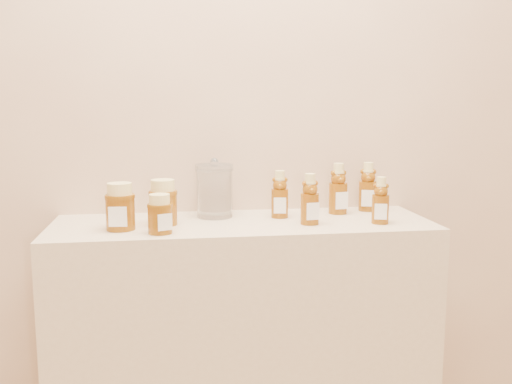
{
  "coord_description": "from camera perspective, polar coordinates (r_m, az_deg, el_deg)",
  "views": [
    {
      "loc": [
        -0.22,
        -0.21,
        1.28
      ],
      "look_at": [
        0.04,
        1.52,
        1.0
      ],
      "focal_mm": 40.0,
      "sensor_mm": 36.0,
      "label": 1
    }
  ],
  "objects": [
    {
      "name": "wall_back",
      "position": [
        1.97,
        -2.09,
        11.11
      ],
      "size": [
        3.5,
        0.02,
        2.7
      ],
      "primitive_type": "cube",
      "color": "tan",
      "rests_on": "ground"
    },
    {
      "name": "bear_bottle_back_left",
      "position": [
        1.87,
        2.4,
        0.09
      ],
      "size": [
        0.07,
        0.07,
        0.18
      ],
      "primitive_type": null,
      "rotation": [
        0.0,
        0.0,
        -0.17
      ],
      "color": "#683608",
      "rests_on": "display_table"
    },
    {
      "name": "display_table",
      "position": [
        1.96,
        -1.27,
        -16.01
      ],
      "size": [
        1.2,
        0.4,
        0.9
      ],
      "primitive_type": "cube",
      "color": "#C3AF8F",
      "rests_on": "ground"
    },
    {
      "name": "honey_jar_front",
      "position": [
        1.67,
        -9.59,
        -2.17
      ],
      "size": [
        0.1,
        0.1,
        0.11
      ],
      "primitive_type": null,
      "rotation": [
        0.0,
        0.0,
        0.42
      ],
      "color": "#683608",
      "rests_on": "display_table"
    },
    {
      "name": "bear_bottle_back_right",
      "position": [
        2.02,
        11.13,
        0.84
      ],
      "size": [
        0.08,
        0.08,
        0.19
      ],
      "primitive_type": null,
      "rotation": [
        0.0,
        0.0,
        -0.3
      ],
      "color": "#683608",
      "rests_on": "display_table"
    },
    {
      "name": "bear_bottle_front_left",
      "position": [
        1.77,
        5.41,
        -0.37
      ],
      "size": [
        0.07,
        0.07,
        0.18
      ],
      "primitive_type": null,
      "rotation": [
        0.0,
        0.0,
        0.11
      ],
      "color": "#683608",
      "rests_on": "display_table"
    },
    {
      "name": "honey_jar_left",
      "position": [
        1.74,
        -13.43,
        -1.42
      ],
      "size": [
        0.1,
        0.1,
        0.14
      ],
      "primitive_type": null,
      "rotation": [
        0.0,
        0.0,
        -0.1
      ],
      "color": "#683608",
      "rests_on": "display_table"
    },
    {
      "name": "honey_jar_back",
      "position": [
        1.78,
        -9.28,
        -1.03
      ],
      "size": [
        0.11,
        0.11,
        0.14
      ],
      "primitive_type": null,
      "rotation": [
        0.0,
        0.0,
        -0.22
      ],
      "color": "#683608",
      "rests_on": "display_table"
    },
    {
      "name": "bear_bottle_back_mid",
      "position": [
        1.95,
        8.22,
        0.68
      ],
      "size": [
        0.07,
        0.07,
        0.2
      ],
      "primitive_type": null,
      "rotation": [
        0.0,
        0.0,
        0.13
      ],
      "color": "#683608",
      "rests_on": "display_table"
    },
    {
      "name": "bear_bottle_front_right",
      "position": [
        1.82,
        12.36,
        -0.51
      ],
      "size": [
        0.07,
        0.07,
        0.17
      ],
      "primitive_type": null,
      "rotation": [
        0.0,
        0.0,
        -0.31
      ],
      "color": "#683608",
      "rests_on": "display_table"
    },
    {
      "name": "glass_canister",
      "position": [
        1.88,
        -4.16,
        0.35
      ],
      "size": [
        0.16,
        0.16,
        0.19
      ],
      "primitive_type": null,
      "rotation": [
        0.0,
        0.0,
        -0.31
      ],
      "color": "white",
      "rests_on": "display_table"
    }
  ]
}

